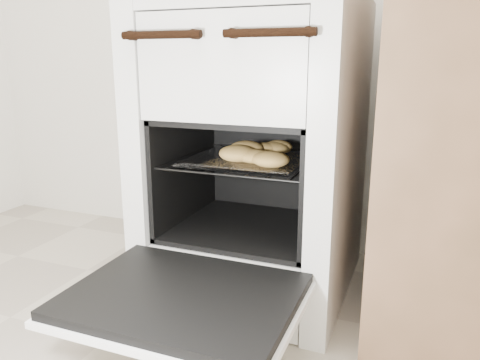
# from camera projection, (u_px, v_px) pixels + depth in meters

# --- Properties ---
(stove) EXTENTS (0.60, 0.67, 0.92)m
(stove) POSITION_uv_depth(u_px,v_px,m) (257.00, 154.00, 1.48)
(stove) COLOR silver
(stove) RESTS_ON ground
(oven_door) EXTENTS (0.54, 0.42, 0.04)m
(oven_door) POSITION_uv_depth(u_px,v_px,m) (183.00, 299.00, 1.09)
(oven_door) COLOR black
(oven_door) RESTS_ON stove
(oven_rack) EXTENTS (0.44, 0.42, 0.01)m
(oven_rack) POSITION_uv_depth(u_px,v_px,m) (250.00, 160.00, 1.43)
(oven_rack) COLOR black
(oven_rack) RESTS_ON stove
(foil_sheet) EXTENTS (0.34, 0.30, 0.01)m
(foil_sheet) POSITION_uv_depth(u_px,v_px,m) (247.00, 160.00, 1.41)
(foil_sheet) COLOR white
(foil_sheet) RESTS_ON oven_rack
(baked_rolls) EXTENTS (0.23, 0.30, 0.05)m
(baked_rolls) POSITION_uv_depth(u_px,v_px,m) (259.00, 152.00, 1.39)
(baked_rolls) COLOR tan
(baked_rolls) RESTS_ON foil_sheet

